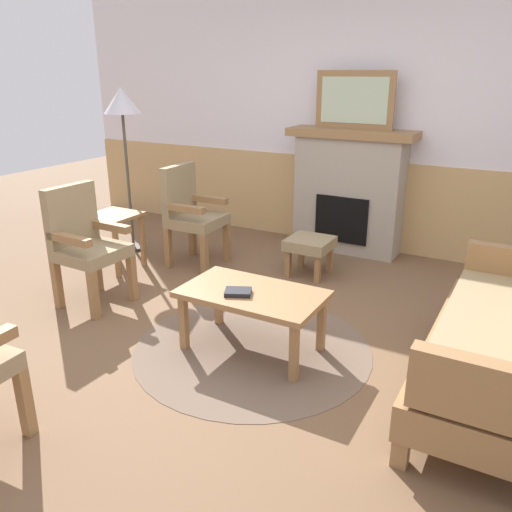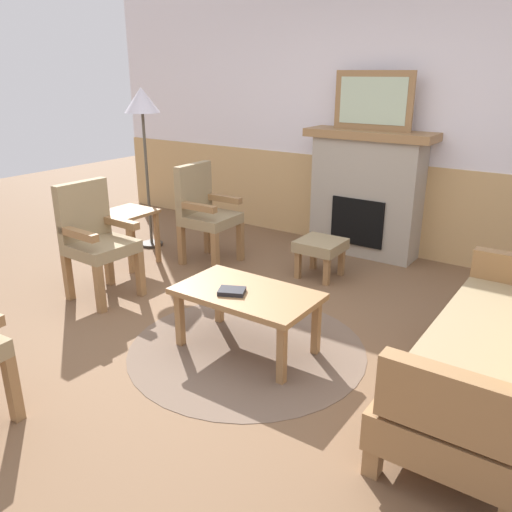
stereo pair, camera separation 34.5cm
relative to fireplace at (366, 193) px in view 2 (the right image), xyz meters
The scene contains 13 objects.
ground_plane 2.44m from the fireplace, 90.00° to the right, with size 14.00×14.00×0.00m, color brown.
wall_back 0.70m from the fireplace, 90.00° to the left, with size 7.20×0.14×2.70m.
fireplace is the anchor object (origin of this frame).
framed_picture 0.91m from the fireplace, 90.00° to the left, with size 0.80×0.04×0.56m.
couch 2.75m from the fireplace, 51.34° to the right, with size 0.70×1.80×0.98m.
coffee_table 2.37m from the fireplace, 85.87° to the right, with size 0.96×0.56×0.44m.
round_rug 2.45m from the fireplace, 85.87° to the right, with size 1.66×1.66×0.01m, color brown.
book_on_table 2.45m from the fireplace, 87.38° to the right, with size 0.17×0.13×0.03m, color black.
footstool 0.94m from the fireplace, 93.56° to the right, with size 0.40×0.40×0.36m.
armchair_near_fireplace 2.72m from the fireplace, 121.18° to the right, with size 0.50×0.50×0.98m.
armchair_by_window_left 1.67m from the fireplace, 136.68° to the right, with size 0.49×0.49×0.98m.
side_table 2.41m from the fireplace, 137.35° to the right, with size 0.44×0.44×0.55m.
floor_lamp_by_chairs 2.44m from the fireplace, 151.36° to the right, with size 0.36×0.36×1.68m.
Camera 2 is at (2.04, -2.60, 1.84)m, focal length 36.35 mm.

